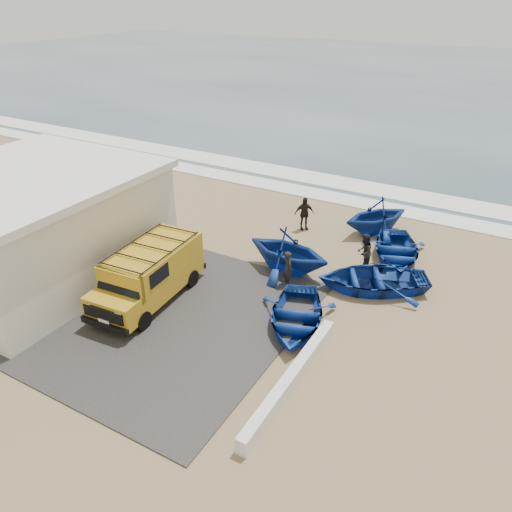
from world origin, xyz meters
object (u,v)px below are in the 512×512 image
at_px(building, 30,225).
at_px(boat_near_right, 372,279).
at_px(van, 150,273).
at_px(boat_far_left, 376,216).
at_px(fisherman_back, 304,214).
at_px(parapet, 291,379).
at_px(boat_mid_right, 396,251).
at_px(fisherman_middle, 364,252).
at_px(boat_near_left, 296,316).
at_px(boat_mid_left, 288,250).
at_px(fisherman_front, 288,268).

bearing_deg(building, boat_near_right, 23.60).
relative_size(van, boat_far_left, 1.49).
xyz_separation_m(van, fisherman_back, (2.48, 8.69, -0.33)).
height_order(parapet, boat_near_right, boat_near_right).
relative_size(boat_near_right, fisherman_back, 2.60).
height_order(building, boat_mid_right, building).
bearing_deg(building, van, 6.84).
height_order(boat_far_left, fisherman_middle, boat_far_left).
height_order(parapet, boat_mid_right, boat_mid_right).
xyz_separation_m(van, boat_near_left, (5.64, 1.16, -0.76)).
height_order(boat_mid_right, fisherman_back, fisherman_back).
distance_m(building, van, 5.76).
distance_m(parapet, boat_far_left, 11.79).
height_order(boat_mid_left, fisherman_front, boat_mid_left).
xyz_separation_m(parapet, boat_mid_left, (-3.24, 6.24, 0.71)).
height_order(boat_near_right, fisherman_middle, fisherman_middle).
bearing_deg(boat_mid_right, boat_mid_left, -158.69).
height_order(boat_mid_left, boat_far_left, boat_mid_left).
xyz_separation_m(boat_near_left, fisherman_middle, (0.74, 5.16, 0.41)).
distance_m(boat_near_left, boat_far_left, 8.90).
distance_m(building, boat_mid_right, 15.65).
distance_m(fisherman_front, fisherman_back, 5.41).
relative_size(boat_mid_right, boat_far_left, 1.17).
bearing_deg(parapet, boat_far_left, 95.57).
height_order(boat_mid_right, fisherman_middle, fisherman_middle).
xyz_separation_m(van, boat_far_left, (5.72, 10.05, -0.25)).
relative_size(boat_near_right, fisherman_middle, 2.68).
xyz_separation_m(boat_mid_right, fisherman_middle, (-0.99, -1.54, 0.39)).
height_order(parapet, fisherman_back, fisherman_back).
bearing_deg(boat_near_left, van, 172.52).
relative_size(parapet, boat_mid_left, 1.60).
bearing_deg(boat_near_left, building, 170.16).
distance_m(boat_mid_left, boat_mid_right, 5.02).
xyz_separation_m(van, fisherman_middle, (6.38, 6.32, -0.36)).
xyz_separation_m(boat_far_left, fisherman_front, (-1.58, -6.50, -0.16)).
bearing_deg(boat_mid_right, parapet, -113.10).
bearing_deg(parapet, building, 175.42).
distance_m(parapet, boat_mid_right, 9.55).
bearing_deg(boat_mid_left, fisherman_back, 21.26).
bearing_deg(building, boat_mid_right, 33.29).
xyz_separation_m(boat_near_left, boat_near_right, (1.59, 3.79, 0.04)).
distance_m(parapet, fisherman_middle, 8.03).
bearing_deg(fisherman_back, boat_mid_left, -115.79).
relative_size(van, fisherman_front, 3.43).
bearing_deg(fisherman_front, parapet, 158.96).
distance_m(building, fisherman_front, 10.74).
xyz_separation_m(van, boat_mid_right, (7.37, 7.86, -0.75)).
bearing_deg(fisherman_front, boat_mid_right, -85.34).
xyz_separation_m(fisherman_front, fisherman_back, (-1.67, 5.14, 0.08)).
bearing_deg(fisherman_middle, boat_near_left, -10.48).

